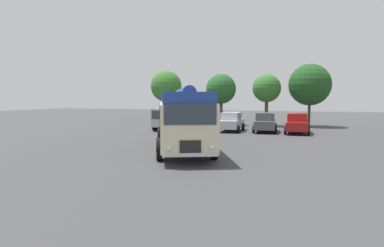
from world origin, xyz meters
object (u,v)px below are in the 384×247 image
(car_mid_right, at_px, (265,122))
(box_van, at_px, (176,115))
(vintage_bus, at_px, (183,117))
(car_mid_left, at_px, (231,122))
(car_near_left, at_px, (204,121))
(car_far_right, at_px, (297,123))

(car_mid_right, bearing_deg, box_van, -177.10)
(vintage_bus, bearing_deg, box_van, 114.79)
(car_mid_left, distance_m, car_mid_right, 2.96)
(car_mid_right, bearing_deg, vintage_bus, -103.49)
(car_near_left, xyz_separation_m, car_mid_right, (5.56, 0.09, 0.00))
(car_near_left, relative_size, car_far_right, 1.02)
(car_mid_left, bearing_deg, car_near_left, 173.77)
(vintage_bus, xyz_separation_m, car_far_right, (5.53, 11.72, -1.05))
(vintage_bus, bearing_deg, car_far_right, 64.74)
(vintage_bus, bearing_deg, car_mid_left, 90.28)
(vintage_bus, relative_size, car_mid_left, 2.38)
(vintage_bus, distance_m, car_near_left, 12.25)
(vintage_bus, xyz_separation_m, car_mid_right, (2.88, 12.00, -1.05))
(car_near_left, relative_size, car_mid_left, 1.02)
(car_mid_left, distance_m, box_van, 5.32)
(box_van, bearing_deg, car_mid_left, 0.39)
(vintage_bus, relative_size, car_far_right, 2.38)
(car_mid_left, bearing_deg, vintage_bus, -89.72)
(car_mid_right, relative_size, car_far_right, 1.02)
(car_mid_right, distance_m, car_far_right, 2.67)
(car_near_left, xyz_separation_m, box_van, (-2.67, -0.32, 0.52))
(car_mid_left, xyz_separation_m, car_mid_right, (2.94, 0.38, 0.00))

